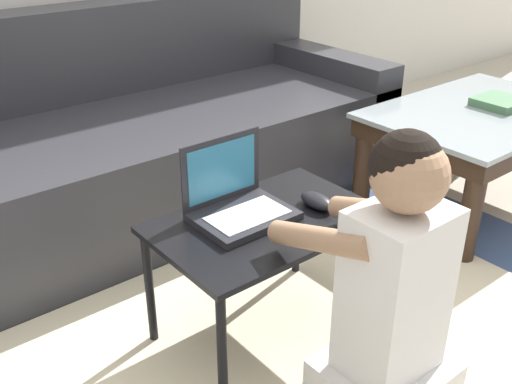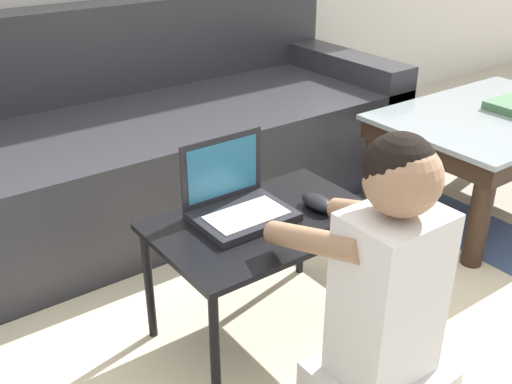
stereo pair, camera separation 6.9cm
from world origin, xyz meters
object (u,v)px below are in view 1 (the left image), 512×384
coffee_table (480,126)px  person_seated (391,296)px  laptop_desk (266,234)px  computer_mouse (317,201)px  couch (106,151)px  book_on_table (500,102)px  laptop (238,205)px

coffee_table → person_seated: (-1.12, -0.49, 0.00)m
laptop_desk → person_seated: person_seated is taller
computer_mouse → person_seated: 0.38m
coffee_table → computer_mouse: (-1.00, -0.13, 0.06)m
laptop_desk → computer_mouse: size_ratio=5.25×
couch → book_on_table: 1.51m
book_on_table → person_seated: bearing=-158.5°
person_seated → coffee_table: bearing=23.7°
book_on_table → computer_mouse: bearing=-174.1°
couch → laptop_desk: 0.93m
coffee_table → computer_mouse: size_ratio=7.78×
laptop → laptop_desk: bearing=-52.6°
couch → computer_mouse: size_ratio=20.25×
coffee_table → laptop: 1.20m
coffee_table → laptop: bearing=-178.1°
couch → laptop: 0.88m
laptop → book_on_table: size_ratio=1.44×
couch → laptop_desk: couch is taller
couch → person_seated: couch is taller
couch → person_seated: size_ratio=3.12×
coffee_table → laptop_desk: 1.16m
computer_mouse → coffee_table: bearing=7.5°
couch → person_seated: bearing=-88.1°
book_on_table → laptop: bearing=-179.1°
laptop_desk → computer_mouse: 0.17m
coffee_table → book_on_table: size_ratio=5.00×
laptop → person_seated: (0.08, -0.45, -0.07)m
computer_mouse → person_seated: size_ratio=0.15×
laptop → book_on_table: (1.28, 0.02, 0.01)m
couch → book_on_table: couch is taller
coffee_table → book_on_table: 0.12m
laptop → person_seated: 0.46m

